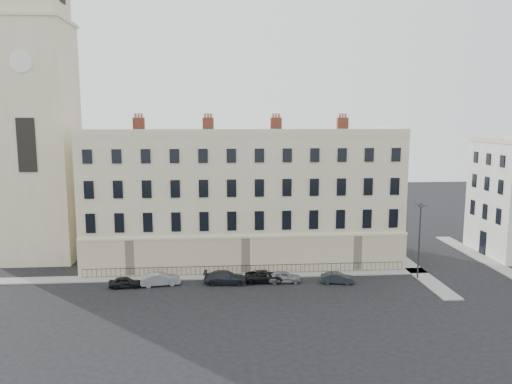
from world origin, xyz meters
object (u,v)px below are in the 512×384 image
Objects in this scene: car_f at (337,278)px; car_d at (265,276)px; car_b at (160,279)px; streetlamp at (419,237)px; car_e at (284,277)px; car_a at (125,282)px; car_c at (226,277)px.

car_d is at bearing 92.07° from car_f.
car_b is 27.31m from streetlamp.
car_e is (12.69, -0.17, -0.05)m from car_b.
car_f is at bearing 159.96° from streetlamp.
car_a is at bearing 93.05° from car_d.
streetlamp is (8.81, 0.60, 3.99)m from car_f.
car_c is at bearing -99.54° from car_b.
car_c is 4.13m from car_d.
car_b is 10.83m from car_d.
car_d is at bearing -98.16° from car_b.
car_f reaches higher than car_a.
car_f is (18.22, -0.84, -0.10)m from car_b.
car_b is at bearing 97.14° from car_f.
car_d reaches higher than car_a.
car_b is 12.70m from car_e.
car_e is 5.56m from car_f.
car_c reaches higher than car_e.
car_a is 0.81× the size of car_b.
car_d is 16.68m from streetlamp.
car_b is (3.45, 0.43, 0.11)m from car_a.
car_f is 9.69m from streetlamp.
car_f is at bearing -97.01° from car_d.
car_d is (14.28, 0.59, 0.05)m from car_a.
car_d is at bearing 81.66° from car_e.
car_c is (10.16, 0.36, 0.11)m from car_a.
car_c is 5.99m from car_e.
car_f is at bearing -88.97° from car_c.
car_b reaches higher than car_a.
car_a is 16.15m from car_e.
car_c is at bearing 155.54° from streetlamp.
car_d is 1.90m from car_e.
car_e is at bearing -92.18° from car_a.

